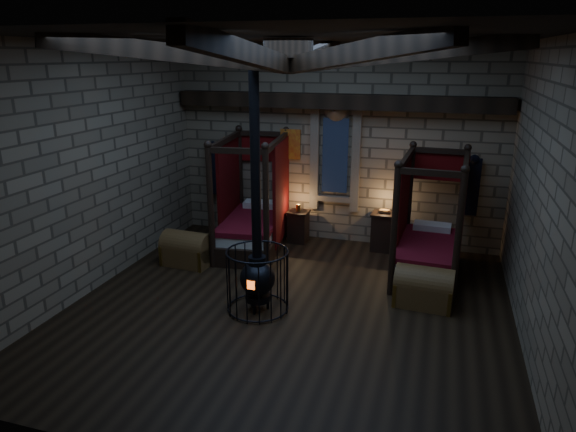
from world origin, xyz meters
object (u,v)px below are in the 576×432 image
(bed_right, at_px, (428,246))
(stove, at_px, (257,275))
(bed_left, at_px, (253,222))
(trunk_left, at_px, (187,250))
(trunk_right, at_px, (424,288))

(bed_right, distance_m, stove, 3.42)
(bed_left, xyz_separation_m, trunk_left, (-0.93, -1.25, -0.28))
(bed_right, bearing_deg, stove, -135.65)
(trunk_left, distance_m, stove, 2.44)
(bed_right, distance_m, trunk_right, 1.34)
(bed_right, bearing_deg, trunk_left, -166.24)
(trunk_left, height_order, trunk_right, trunk_left)
(bed_left, relative_size, bed_right, 1.06)
(bed_left, relative_size, stove, 0.59)
(bed_left, xyz_separation_m, trunk_right, (3.61, -1.67, -0.28))
(trunk_right, bearing_deg, bed_right, 93.54)
(bed_right, relative_size, trunk_left, 2.28)
(trunk_left, height_order, stove, stove)
(bed_left, distance_m, trunk_right, 3.99)
(bed_right, xyz_separation_m, trunk_left, (-4.54, -0.89, -0.25))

